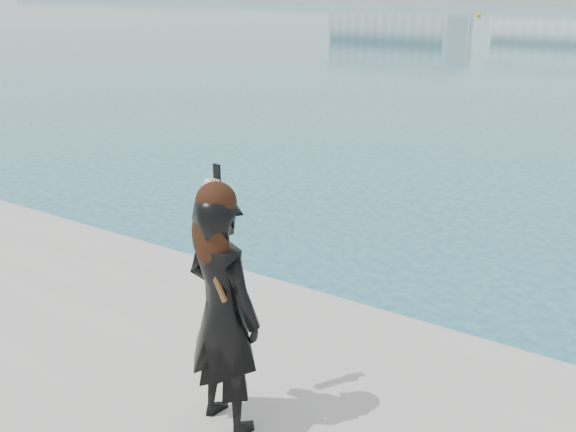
# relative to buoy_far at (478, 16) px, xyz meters

# --- Properties ---
(buoy_far) EXTENTS (0.50, 0.50, 0.50)m
(buoy_far) POSITION_rel_buoy_far_xyz_m (0.00, 0.00, 0.00)
(buoy_far) COLOR #DDB80B
(buoy_far) RESTS_ON ground
(woman) EXTENTS (0.61, 0.46, 1.60)m
(woman) POSITION_rel_buoy_far_xyz_m (20.90, -71.37, 1.61)
(woman) COLOR black
(woman) RESTS_ON near_quay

